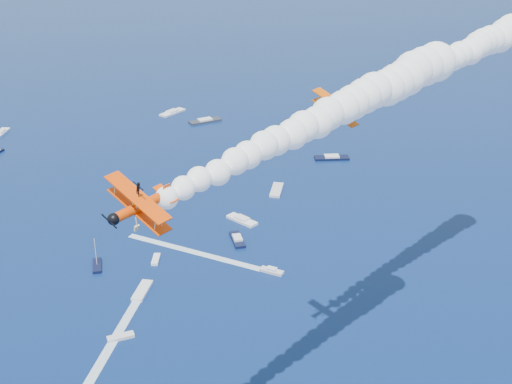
{
  "coord_description": "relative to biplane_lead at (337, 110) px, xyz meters",
  "views": [
    {
      "loc": [
        -13.51,
        -57.99,
        86.88
      ],
      "look_at": [
        -8.64,
        23.36,
        48.4
      ],
      "focal_mm": 48.2,
      "sensor_mm": 36.0,
      "label": 1
    }
  ],
  "objects": [
    {
      "name": "biplane_lead",
      "position": [
        0.0,
        0.0,
        0.0
      ],
      "size": [
        11.96,
        12.43,
        8.0
      ],
      "primitive_type": null,
      "rotation": [
        -0.31,
        0.07,
        3.85
      ],
      "color": "#DE5304"
    },
    {
      "name": "biplane_trail",
      "position": [
        -26.16,
        -31.95,
        0.57
      ],
      "size": [
        12.76,
        13.15,
        8.42
      ],
      "primitive_type": null,
      "rotation": [
        -0.3,
        0.07,
        3.88
      ],
      "color": "#EF4205"
    },
    {
      "name": "smoke_trail_lead",
      "position": [
        23.1,
        19.61,
        2.31
      ],
      "size": [
        63.59,
        62.86,
        11.0
      ],
      "primitive_type": null,
      "rotation": [
        0.0,
        0.0,
        3.85
      ],
      "color": "white"
    },
    {
      "name": "smoke_trail_trail",
      "position": [
        -3.84,
        -11.45,
        2.88
      ],
      "size": [
        63.61,
        63.41,
        11.0
      ],
      "primitive_type": null,
      "rotation": [
        0.0,
        0.0,
        3.88
      ],
      "color": "white"
    },
    {
      "name": "spectator_boats",
      "position": [
        -19.39,
        79.79,
        -53.77
      ],
      "size": [
        246.04,
        175.7,
        0.7
      ],
      "color": "silver",
      "rests_on": "ground"
    },
    {
      "name": "boat_wakes",
      "position": [
        -33.08,
        32.42,
        -54.09
      ],
      "size": [
        38.75,
        68.75,
        0.04
      ],
      "color": "white",
      "rests_on": "ground"
    }
  ]
}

